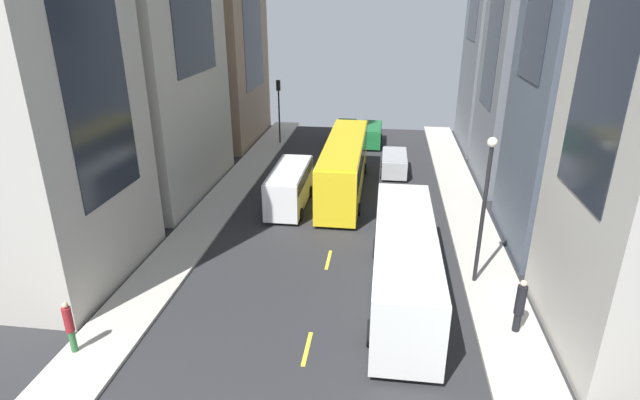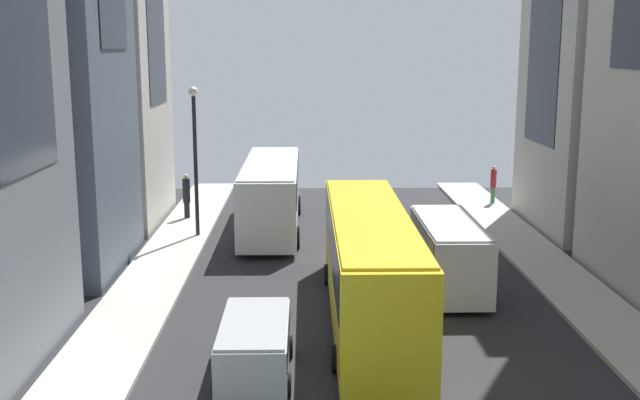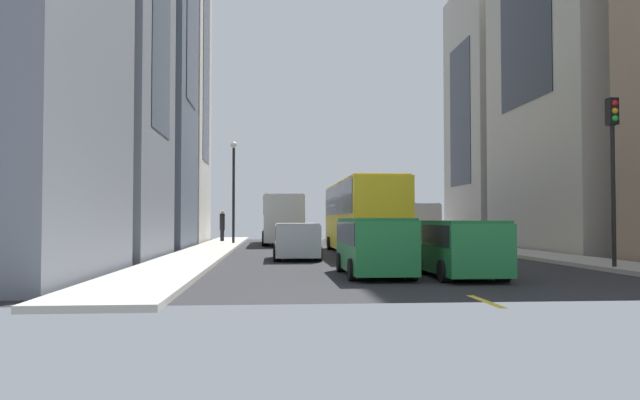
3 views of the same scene
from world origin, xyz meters
The scene contains 22 objects.
ground_plane centered at (0.00, 0.00, 0.00)m, with size 42.15×42.15×0.00m, color #28282B.
sidewalk_west centered at (-7.79, 0.00, 0.07)m, with size 2.58×44.00×0.15m, color #B2ADA3.
sidewalk_east centered at (7.79, 0.00, 0.07)m, with size 2.58×44.00×0.15m, color #B2ADA3.
lane_stripe_0 centered at (0.00, -21.00, 0.01)m, with size 0.16×2.00×0.01m, color yellow.
lane_stripe_1 centered at (0.00, -14.00, 0.01)m, with size 0.16×2.00×0.01m, color yellow.
lane_stripe_2 centered at (0.00, -7.00, 0.01)m, with size 0.16×2.00×0.01m, color yellow.
lane_stripe_3 centered at (0.00, 0.00, 0.01)m, with size 0.16×2.00×0.01m, color yellow.
lane_stripe_4 centered at (0.00, 7.00, 0.01)m, with size 0.16×2.00×0.01m, color yellow.
lane_stripe_5 centered at (0.00, 14.00, 0.01)m, with size 0.16×2.00×0.01m, color yellow.
lane_stripe_6 centered at (0.00, 21.00, 0.01)m, with size 0.16×2.00×0.01m, color yellow.
building_west_3 centered at (-12.93, 12.05, 13.27)m, with size 7.38×7.86×26.54m.
building_east_2 centered at (13.57, 9.94, 9.38)m, with size 8.67×8.51×18.76m.
city_bus_white centered at (-3.63, 9.89, 2.01)m, with size 2.80×11.28×3.35m.
streetcar_yellow centered at (0.08, -2.86, 2.12)m, with size 2.70×12.85×3.59m.
delivery_van_white centered at (3.26, 0.35, 1.52)m, with size 2.25×6.10×2.58m.
car_green_0 centered at (-1.33, -15.01, 1.03)m, with size 1.92×4.77×1.75m.
car_green_1 centered at (1.07, -15.78, 0.99)m, with size 1.92×4.39×1.68m.
car_silver_2 centered at (-3.36, -7.06, 0.92)m, with size 2.00×4.15×1.56m.
pedestrian_waiting_curb centered at (-8.04, 11.99, 1.35)m, with size 0.38×0.38×2.28m.
pedestrian_walking_far centered at (8.54, 15.44, 1.29)m, with size 0.32×0.32×2.11m.
traffic_light_near_corner centered at (6.90, -13.99, 4.07)m, with size 0.32×0.44×5.61m.
streetlamp_near centered at (-7.00, 8.31, 4.36)m, with size 0.44×0.44×6.86m.
Camera 3 is at (-4.43, -33.40, 1.69)m, focal length 34.32 mm.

